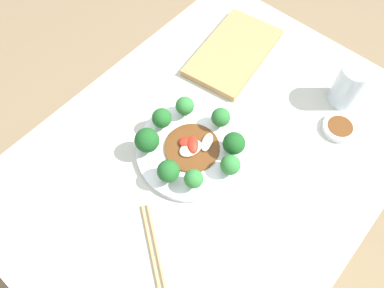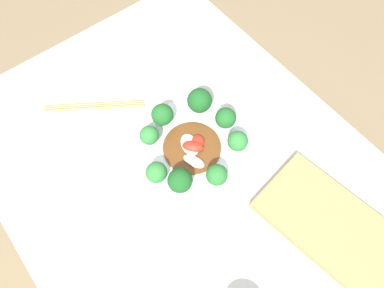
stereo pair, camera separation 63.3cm
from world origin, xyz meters
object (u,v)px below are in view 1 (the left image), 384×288
object	(u,v)px
broccoli_west	(168,171)
broccoli_southeast	(234,144)
broccoli_south	(230,165)
broccoli_northeast	(185,106)
broccoli_northwest	(147,140)
drinking_glass	(349,85)
stirfry_center	(193,146)
chopsticks	(156,260)
plate	(192,150)
cutting_board	(233,52)
broccoli_southwest	(194,179)
sauce_dish	(339,128)
broccoli_north	(162,118)
broccoli_east	(221,117)

from	to	relation	value
broccoli_west	broccoli_southeast	xyz separation A→B (m)	(0.15, -0.07, -0.00)
broccoli_south	broccoli_west	bearing A→B (deg)	138.72
broccoli_northeast	broccoli_northwest	world-z (taller)	broccoli_northwest
broccoli_northeast	drinking_glass	world-z (taller)	drinking_glass
broccoli_northeast	broccoli_south	bearing A→B (deg)	-105.64
broccoli_south	stirfry_center	distance (m)	0.11
drinking_glass	chopsticks	size ratio (longest dim) A/B	0.55
plate	chopsticks	distance (m)	0.27
broccoli_west	broccoli_southeast	bearing A→B (deg)	-23.23
plate	drinking_glass	bearing A→B (deg)	-27.15
broccoli_south	cutting_board	size ratio (longest dim) A/B	0.18
broccoli_southwest	stirfry_center	distance (m)	0.10
broccoli_southeast	plate	bearing A→B (deg)	126.97
broccoli_south	chopsticks	xyz separation A→B (m)	(-0.26, -0.01, -0.04)
broccoli_west	sauce_dish	xyz separation A→B (m)	(0.38, -0.23, -0.04)
broccoli_west	broccoli_northwest	world-z (taller)	broccoli_northwest
drinking_glass	broccoli_southeast	bearing A→B (deg)	160.00
broccoli_northwest	drinking_glass	size ratio (longest dim) A/B	0.59
plate	drinking_glass	xyz separation A→B (m)	(0.38, -0.19, 0.05)
chopsticks	broccoli_north	bearing A→B (deg)	40.67
broccoli_northwest	sauce_dish	bearing A→B (deg)	-41.11
broccoli_southeast	broccoli_north	distance (m)	0.18
broccoli_east	broccoli_north	distance (m)	0.14
broccoli_north	chopsticks	size ratio (longest dim) A/B	0.27
chopsticks	sauce_dish	bearing A→B (deg)	-12.91
broccoli_west	cutting_board	world-z (taller)	broccoli_west
broccoli_south	stirfry_center	xyz separation A→B (m)	(-0.01, 0.10, -0.02)
drinking_glass	broccoli_southwest	bearing A→B (deg)	164.03
broccoli_east	stirfry_center	world-z (taller)	broccoli_east
plate	broccoli_southeast	distance (m)	0.11
broccoli_east	broccoli_northeast	distance (m)	0.09
broccoli_southwest	cutting_board	bearing A→B (deg)	25.60
broccoli_north	cutting_board	xyz separation A→B (m)	(0.31, 0.02, -0.04)
broccoli_east	stirfry_center	distance (m)	0.10
cutting_board	plate	bearing A→B (deg)	-159.42
broccoli_west	broccoli_southwest	distance (m)	0.06
broccoli_west	broccoli_southwest	xyz separation A→B (m)	(0.02, -0.05, -0.00)
broccoli_southeast	drinking_glass	size ratio (longest dim) A/B	0.53
broccoli_northwest	broccoli_southwest	size ratio (longest dim) A/B	1.24
broccoli_south	broccoli_northeast	world-z (taller)	broccoli_northeast
plate	broccoli_northeast	size ratio (longest dim) A/B	4.61
broccoli_west	broccoli_southwest	size ratio (longest dim) A/B	1.12
broccoli_west	drinking_glass	xyz separation A→B (m)	(0.47, -0.18, 0.01)
broccoli_east	stirfry_center	xyz separation A→B (m)	(-0.09, 0.01, -0.03)
broccoli_southeast	stirfry_center	xyz separation A→B (m)	(-0.06, 0.08, -0.03)
broccoli_west	broccoli_north	world-z (taller)	broccoli_west
broccoli_southeast	chopsticks	distance (m)	0.31
stirfry_center	drinking_glass	size ratio (longest dim) A/B	1.13
plate	broccoli_south	xyz separation A→B (m)	(0.01, -0.10, 0.04)
plate	cutting_board	world-z (taller)	cutting_board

